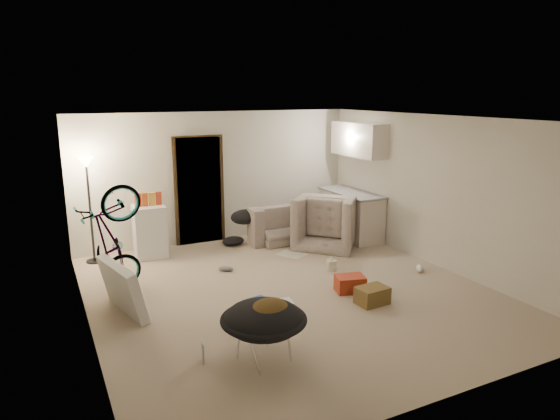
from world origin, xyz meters
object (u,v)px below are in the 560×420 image
armchair (329,226)px  saucer_chair (264,327)px  mini_fridge (150,231)px  drink_case_b (350,284)px  bicycle (113,265)px  tv_box (122,288)px  sofa (289,225)px  kitchen_counter (350,215)px  floor_lamp (88,187)px  juicer (331,264)px  drink_case_a (372,295)px

armchair → saucer_chair: bearing=94.1°
mini_fridge → drink_case_b: (2.26, -2.95, -0.34)m
bicycle → tv_box: size_ratio=1.55×
sofa → armchair: bearing=125.4°
kitchen_counter → mini_fridge: mini_fridge is taller
sofa → saucer_chair: 4.70m
floor_lamp → bicycle: size_ratio=1.11×
saucer_chair → juicer: bearing=43.8°
kitchen_counter → sofa: bearing=158.7°
mini_fridge → kitchen_counter: bearing=-5.0°
bicycle → tv_box: bearing=173.1°
kitchen_counter → mini_fridge: 3.92m
sofa → drink_case_b: 2.89m
drink_case_a → drink_case_b: 0.50m
saucer_chair → drink_case_b: bearing=31.6°
sofa → armchair: size_ratio=1.66×
bicycle → saucer_chair: bicycle is taller
mini_fridge → drink_case_b: size_ratio=2.23×
juicer → sofa: bearing=83.3°
sofa → drink_case_b: bearing=80.0°
saucer_chair → tv_box: tv_box is taller
floor_lamp → saucer_chair: size_ratio=1.93×
tv_box → juicer: bearing=-9.8°
armchair → saucer_chair: (-2.91, -3.35, 0.03)m
drink_case_a → saucer_chair: bearing=-164.3°
armchair → tv_box: bearing=64.5°
kitchen_counter → saucer_chair: size_ratio=1.60×
saucer_chair → juicer: size_ratio=3.85×
floor_lamp → tv_box: (0.10, -2.33, -0.96)m
bicycle → tv_box: bicycle is taller
armchair → juicer: (-0.73, -1.27, -0.26)m
saucer_chair → tv_box: size_ratio=0.89×
sofa → juicer: (-0.23, -1.96, -0.17)m
drink_case_b → juicer: (0.24, 0.89, -0.02)m
drink_case_a → drink_case_b: size_ratio=1.03×
bicycle → tv_box: (0.00, -0.77, -0.08)m
sofa → drink_case_a: size_ratio=4.35×
tv_box → armchair: bearing=6.7°
floor_lamp → sofa: floor_lamp is taller
drink_case_a → floor_lamp: bearing=128.6°
kitchen_counter → drink_case_a: (-1.60, -2.90, -0.32)m
juicer → tv_box: bearing=-176.9°
floor_lamp → bicycle: floor_lamp is taller
floor_lamp → juicer: size_ratio=7.43×
tv_box → mini_fridge: bearing=56.4°
kitchen_counter → floor_lamp: bearing=172.3°
drink_case_b → armchair: bearing=80.9°
drink_case_a → bicycle: bearing=144.0°
kitchen_counter → juicer: 2.07m
floor_lamp → kitchen_counter: floor_lamp is taller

